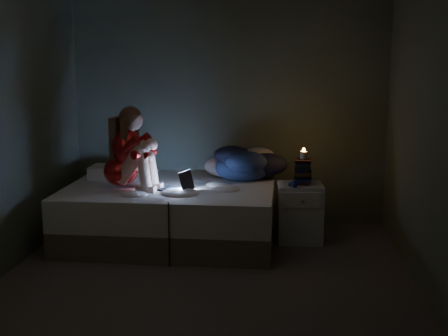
# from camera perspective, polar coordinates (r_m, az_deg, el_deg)

# --- Properties ---
(floor) EXTENTS (3.60, 3.80, 0.02)m
(floor) POSITION_cam_1_polar(r_m,az_deg,el_deg) (5.06, -1.81, -11.20)
(floor) COLOR #443C39
(floor) RESTS_ON ground
(wall_back) EXTENTS (3.60, 0.02, 2.60)m
(wall_back) POSITION_cam_1_polar(r_m,az_deg,el_deg) (6.61, 0.41, 5.75)
(wall_back) COLOR #505740
(wall_back) RESTS_ON ground
(wall_front) EXTENTS (3.60, 0.02, 2.60)m
(wall_front) POSITION_cam_1_polar(r_m,az_deg,el_deg) (2.87, -7.22, -1.04)
(wall_front) COLOR #505740
(wall_front) RESTS_ON ground
(wall_right) EXTENTS (0.02, 3.80, 2.60)m
(wall_right) POSITION_cam_1_polar(r_m,az_deg,el_deg) (4.82, 19.97, 3.20)
(wall_right) COLOR #505740
(wall_right) RESTS_ON ground
(bed) EXTENTS (2.14, 1.60, 0.59)m
(bed) POSITION_cam_1_polar(r_m,az_deg,el_deg) (6.07, -5.25, -4.41)
(bed) COLOR beige
(bed) RESTS_ON ground
(pillow) EXTENTS (0.46, 0.33, 0.13)m
(pillow) POSITION_cam_1_polar(r_m,az_deg,el_deg) (6.45, -11.15, -0.38)
(pillow) COLOR white
(pillow) RESTS_ON bed
(woman) EXTENTS (0.58, 0.44, 0.84)m
(woman) POSITION_cam_1_polar(r_m,az_deg,el_deg) (5.85, -10.37, 2.05)
(woman) COLOR #990007
(woman) RESTS_ON bed
(laptop) EXTENTS (0.37, 0.32, 0.22)m
(laptop) POSITION_cam_1_polar(r_m,az_deg,el_deg) (5.72, -4.90, -1.19)
(laptop) COLOR black
(laptop) RESTS_ON bed
(clothes_pile) EXTENTS (0.66, 0.53, 0.39)m
(clothes_pile) POSITION_cam_1_polar(r_m,az_deg,el_deg) (6.23, 1.85, 0.63)
(clothes_pile) COLOR #16243C
(clothes_pile) RESTS_ON bed
(nightstand) EXTENTS (0.49, 0.44, 0.61)m
(nightstand) POSITION_cam_1_polar(r_m,az_deg,el_deg) (6.04, 7.56, -4.44)
(nightstand) COLOR silver
(nightstand) RESTS_ON ground
(book_stack) EXTENTS (0.19, 0.25, 0.23)m
(book_stack) POSITION_cam_1_polar(r_m,az_deg,el_deg) (5.97, 7.91, -0.48)
(book_stack) COLOR black
(book_stack) RESTS_ON nightstand
(candle) EXTENTS (0.07, 0.07, 0.08)m
(candle) POSITION_cam_1_polar(r_m,az_deg,el_deg) (5.95, 7.95, 0.98)
(candle) COLOR beige
(candle) RESTS_ON book_stack
(phone) EXTENTS (0.09, 0.15, 0.01)m
(phone) POSITION_cam_1_polar(r_m,az_deg,el_deg) (5.91, 6.78, -1.63)
(phone) COLOR black
(phone) RESTS_ON nightstand
(blue_orb) EXTENTS (0.08, 0.08, 0.08)m
(blue_orb) POSITION_cam_1_polar(r_m,az_deg,el_deg) (5.79, 6.91, -1.56)
(blue_orb) COLOR navy
(blue_orb) RESTS_ON nightstand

